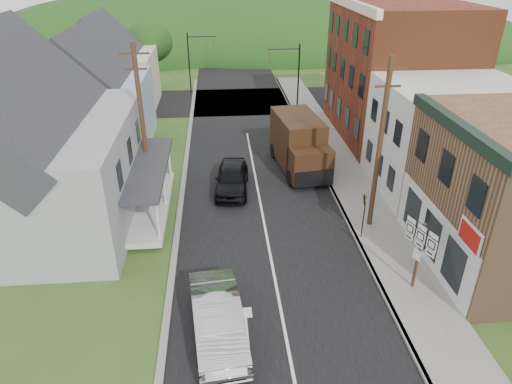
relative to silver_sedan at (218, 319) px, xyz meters
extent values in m
plane|color=#2D4719|center=(2.58, 3.75, -0.85)|extent=(120.00, 120.00, 0.00)
cube|color=black|center=(2.58, 13.75, -0.85)|extent=(9.00, 90.00, 0.02)
cube|color=black|center=(2.58, 30.75, -0.85)|extent=(60.00, 9.00, 0.02)
cube|color=slate|center=(8.48, 11.75, -0.78)|extent=(2.80, 55.00, 0.15)
cube|color=slate|center=(7.13, 11.75, -0.78)|extent=(0.20, 55.00, 0.15)
cube|color=slate|center=(-2.07, 11.75, -0.79)|extent=(0.30, 55.00, 0.12)
cube|color=silver|center=(13.88, 11.25, 2.40)|extent=(8.00, 7.00, 6.50)
cube|color=brown|center=(13.88, 20.75, 4.15)|extent=(8.00, 12.00, 10.00)
cube|color=#95979A|center=(-9.42, 9.75, 1.90)|extent=(10.00, 12.00, 5.50)
cube|color=#95ABCB|center=(-8.42, 20.75, 1.65)|extent=(7.00, 8.00, 5.00)
cube|color=beige|center=(-8.92, 29.75, 1.65)|extent=(7.00, 8.00, 5.00)
cylinder|color=#472D19|center=(8.18, 7.25, 3.65)|extent=(0.26, 0.26, 9.00)
cube|color=#472D19|center=(8.18, 7.25, 7.55)|extent=(1.60, 0.10, 0.10)
cube|color=#472D19|center=(8.18, 7.25, 6.75)|extent=(1.20, 0.10, 0.10)
cylinder|color=#472D19|center=(-3.92, 11.75, 3.65)|extent=(0.26, 0.26, 9.00)
cube|color=#472D19|center=(-3.92, 11.75, 7.55)|extent=(1.60, 0.10, 0.10)
cube|color=#472D19|center=(-3.92, 11.75, 6.75)|extent=(1.20, 0.10, 0.10)
cylinder|color=black|center=(7.58, 27.25, 2.15)|extent=(0.14, 0.14, 6.00)
cylinder|color=black|center=(6.18, 27.25, 4.75)|extent=(2.80, 0.10, 0.10)
imported|color=olive|center=(4.98, 27.25, 4.05)|extent=(0.16, 0.20, 1.00)
cylinder|color=black|center=(-2.42, 34.25, 2.15)|extent=(0.14, 0.14, 6.00)
cylinder|color=black|center=(-1.02, 34.25, 4.75)|extent=(2.80, 0.10, 0.10)
imported|color=olive|center=(0.18, 34.25, 4.05)|extent=(0.16, 0.20, 1.00)
cylinder|color=#382616|center=(-16.42, 23.75, 1.53)|extent=(0.36, 0.36, 4.76)
cylinder|color=#382616|center=(-6.42, 35.75, 1.11)|extent=(0.36, 0.36, 3.92)
ellipsoid|color=#143810|center=(-6.42, 35.75, 4.05)|extent=(4.80, 4.80, 4.08)
ellipsoid|color=#143810|center=(2.58, 58.75, -0.85)|extent=(90.00, 30.00, 16.00)
imported|color=#A6A6AB|center=(0.00, 0.00, 0.00)|extent=(2.35, 5.34, 1.70)
imported|color=black|center=(1.01, 12.02, -0.03)|extent=(2.38, 4.97, 1.64)
cube|color=black|center=(5.53, 15.32, 1.09)|extent=(3.14, 5.16, 3.22)
cube|color=black|center=(5.89, 12.45, 0.54)|extent=(2.75, 2.08, 2.11)
cube|color=black|center=(5.86, 12.67, 1.42)|extent=(2.48, 1.61, 0.06)
cube|color=black|center=(6.01, 11.52, -0.02)|extent=(2.44, 0.47, 1.00)
cylinder|color=black|center=(4.72, 12.42, -0.35)|extent=(0.43, 1.03, 1.00)
cylinder|color=black|center=(7.03, 12.71, -0.35)|extent=(0.43, 1.03, 1.00)
cylinder|color=black|center=(4.17, 16.83, -0.35)|extent=(0.43, 1.03, 1.00)
cylinder|color=black|center=(6.48, 17.11, -0.35)|extent=(0.43, 1.03, 1.00)
cube|color=#472D19|center=(8.50, 2.05, 0.91)|extent=(0.13, 0.13, 3.22)
cube|color=black|center=(8.44, 2.03, 1.92)|extent=(0.61, 1.76, 0.07)
cube|color=white|center=(8.61, 1.41, 2.34)|extent=(0.18, 0.49, 0.20)
cube|color=white|center=(8.61, 1.41, 1.92)|extent=(0.19, 0.53, 0.51)
cube|color=white|center=(8.61, 1.41, 1.51)|extent=(0.18, 0.49, 0.26)
cube|color=white|center=(8.41, 2.02, 2.34)|extent=(0.18, 0.49, 0.20)
cube|color=white|center=(8.41, 2.02, 1.92)|extent=(0.19, 0.53, 0.51)
cube|color=white|center=(8.41, 2.02, 1.51)|extent=(0.18, 0.49, 0.26)
cube|color=white|center=(8.21, 2.63, 2.34)|extent=(0.18, 0.49, 0.20)
cube|color=white|center=(8.21, 2.63, 1.92)|extent=(0.19, 0.53, 0.51)
cube|color=white|center=(8.21, 2.63, 1.51)|extent=(0.18, 0.49, 0.26)
cube|color=white|center=(8.41, 2.02, 1.00)|extent=(0.15, 0.40, 0.51)
cylinder|color=black|center=(7.38, 6.04, 0.49)|extent=(0.07, 0.07, 2.39)
cube|color=black|center=(7.32, 6.04, 1.49)|extent=(0.09, 0.70, 0.70)
cube|color=yellow|center=(7.34, 6.04, 1.49)|extent=(0.10, 0.63, 0.63)
camera|label=1|loc=(0.34, -12.99, 12.29)|focal=32.00mm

